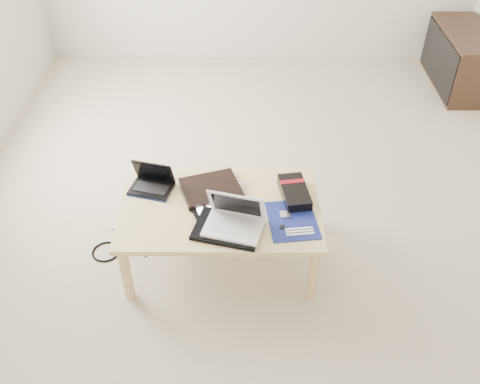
{
  "coord_description": "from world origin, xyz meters",
  "views": [
    {
      "loc": [
        -0.14,
        -2.9,
        2.34
      ],
      "look_at": [
        -0.16,
        -0.69,
        0.5
      ],
      "focal_mm": 40.0,
      "sensor_mm": 36.0,
      "label": 1
    }
  ],
  "objects_px": {
    "media_cabinet": "(461,59)",
    "netbook": "(152,183)",
    "coffee_table": "(221,213)",
    "white_laptop": "(234,219)",
    "gpu_box": "(294,192)"
  },
  "relations": [
    {
      "from": "netbook",
      "to": "gpu_box",
      "type": "bearing_deg",
      "value": -5.03
    },
    {
      "from": "netbook",
      "to": "white_laptop",
      "type": "height_order",
      "value": "white_laptop"
    },
    {
      "from": "netbook",
      "to": "gpu_box",
      "type": "height_order",
      "value": "netbook"
    },
    {
      "from": "coffee_table",
      "to": "gpu_box",
      "type": "distance_m",
      "value": 0.43
    },
    {
      "from": "coffee_table",
      "to": "media_cabinet",
      "type": "xyz_separation_m",
      "value": [
        2.03,
        2.14,
        -0.1
      ]
    },
    {
      "from": "media_cabinet",
      "to": "gpu_box",
      "type": "distance_m",
      "value": 2.62
    },
    {
      "from": "white_laptop",
      "to": "gpu_box",
      "type": "xyz_separation_m",
      "value": [
        0.33,
        0.26,
        -0.03
      ]
    },
    {
      "from": "coffee_table",
      "to": "netbook",
      "type": "relative_size",
      "value": 4.05
    },
    {
      "from": "coffee_table",
      "to": "white_laptop",
      "type": "height_order",
      "value": "white_laptop"
    },
    {
      "from": "media_cabinet",
      "to": "netbook",
      "type": "distance_m",
      "value": 3.14
    },
    {
      "from": "media_cabinet",
      "to": "netbook",
      "type": "xyz_separation_m",
      "value": [
        -2.43,
        -1.98,
        0.19
      ]
    },
    {
      "from": "netbook",
      "to": "media_cabinet",
      "type": "bearing_deg",
      "value": 39.15
    },
    {
      "from": "gpu_box",
      "to": "white_laptop",
      "type": "bearing_deg",
      "value": -141.73
    },
    {
      "from": "coffee_table",
      "to": "media_cabinet",
      "type": "relative_size",
      "value": 1.22
    },
    {
      "from": "coffee_table",
      "to": "netbook",
      "type": "distance_m",
      "value": 0.43
    }
  ]
}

